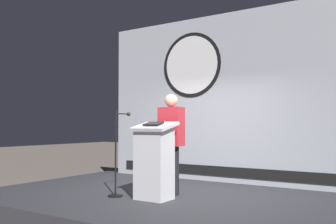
{
  "coord_description": "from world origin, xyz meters",
  "views": [
    {
      "loc": [
        3.32,
        -5.23,
        1.45
      ],
      "look_at": [
        -0.08,
        -0.01,
        1.68
      ],
      "focal_mm": 40.17,
      "sensor_mm": 36.0,
      "label": 1
    }
  ],
  "objects": [
    {
      "name": "banner_display",
      "position": [
        -0.02,
        1.85,
        2.04
      ],
      "size": [
        5.44,
        0.12,
        3.46
      ],
      "color": "#B2B7C1",
      "rests_on": "stage_platform"
    },
    {
      "name": "microphone_stand",
      "position": [
        -0.74,
        -0.52,
        0.78
      ],
      "size": [
        0.24,
        0.48,
        1.4
      ],
      "color": "black",
      "rests_on": "stage_platform"
    },
    {
      "name": "stage_platform",
      "position": [
        0.0,
        0.0,
        0.15
      ],
      "size": [
        6.4,
        4.0,
        0.3
      ],
      "primitive_type": "cube",
      "color": "#333338",
      "rests_on": "ground"
    },
    {
      "name": "ground_plane",
      "position": [
        0.0,
        0.0,
        0.0
      ],
      "size": [
        40.0,
        40.0,
        0.0
      ],
      "primitive_type": "plane",
      "color": "#6B6056"
    },
    {
      "name": "podium",
      "position": [
        -0.08,
        -0.41,
        0.89
      ],
      "size": [
        0.64,
        0.5,
        1.22
      ],
      "color": "silver",
      "rests_on": "stage_platform"
    },
    {
      "name": "speaker_person",
      "position": [
        -0.07,
        0.07,
        1.16
      ],
      "size": [
        0.4,
        0.26,
        1.68
      ],
      "color": "black",
      "rests_on": "stage_platform"
    }
  ]
}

